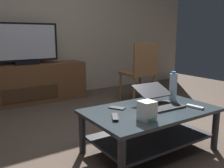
{
  "coord_description": "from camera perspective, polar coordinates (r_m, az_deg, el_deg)",
  "views": [
    {
      "loc": [
        -1.28,
        -1.65,
        1.04
      ],
      "look_at": [
        0.05,
        0.38,
        0.55
      ],
      "focal_mm": 38.83,
      "sensor_mm": 36.0,
      "label": 1
    }
  ],
  "objects": [
    {
      "name": "tv_remote",
      "position": [
        2.3,
        18.92,
        -5.12
      ],
      "size": [
        0.07,
        0.16,
        0.02
      ],
      "primitive_type": "cube",
      "rotation": [
        0.0,
        0.0,
        0.16
      ],
      "color": "#99999E",
      "rests_on": "coffee_table"
    },
    {
      "name": "laptop",
      "position": [
        2.28,
        10.91,
        -3.61
      ],
      "size": [
        0.34,
        0.4,
        0.18
      ],
      "color": "#333338",
      "rests_on": "coffee_table"
    },
    {
      "name": "cell_phone",
      "position": [
        2.17,
        1.21,
        -5.65
      ],
      "size": [
        0.13,
        0.16,
        0.01
      ],
      "primitive_type": "cube",
      "rotation": [
        0.0,
        0.0,
        0.53
      ],
      "color": "black",
      "rests_on": "coffee_table"
    },
    {
      "name": "media_cabinet",
      "position": [
        3.96,
        -19.31,
        0.07
      ],
      "size": [
        1.82,
        0.43,
        0.6
      ],
      "color": "brown",
      "rests_on": "ground"
    },
    {
      "name": "television",
      "position": [
        3.87,
        -19.82,
        8.72
      ],
      "size": [
        0.99,
        0.2,
        0.62
      ],
      "color": "black",
      "rests_on": "media_cabinet"
    },
    {
      "name": "water_bottle_near",
      "position": [
        2.48,
        14.2,
        -0.63
      ],
      "size": [
        0.08,
        0.08,
        0.29
      ],
      "color": "silver",
      "rests_on": "coffee_table"
    },
    {
      "name": "router_box",
      "position": [
        1.87,
        8.23,
        -6.26
      ],
      "size": [
        0.12,
        0.12,
        0.15
      ],
      "color": "white",
      "rests_on": "coffee_table"
    },
    {
      "name": "back_wall",
      "position": [
        4.31,
        -16.57,
        15.82
      ],
      "size": [
        6.4,
        0.12,
        2.8
      ],
      "primitive_type": "cube",
      "color": "#B2A38C",
      "rests_on": "ground"
    },
    {
      "name": "ground_plane",
      "position": [
        2.33,
        4.21,
        -15.05
      ],
      "size": [
        7.68,
        7.68,
        0.0
      ],
      "primitive_type": "plane",
      "color": "#4C3D33"
    },
    {
      "name": "dining_chair",
      "position": [
        3.71,
        6.79,
        3.38
      ],
      "size": [
        0.47,
        0.47,
        0.93
      ],
      "color": "brown",
      "rests_on": "ground"
    },
    {
      "name": "coffee_table",
      "position": [
        2.22,
        8.98,
        -8.8
      ],
      "size": [
        1.15,
        0.7,
        0.4
      ],
      "color": "#2D383D",
      "rests_on": "ground"
    },
    {
      "name": "soundbar_remote",
      "position": [
        1.91,
        0.72,
        -7.85
      ],
      "size": [
        0.12,
        0.16,
        0.02
      ],
      "primitive_type": "cube",
      "rotation": [
        0.0,
        0.0,
        -0.54
      ],
      "color": "black",
      "rests_on": "coffee_table"
    }
  ]
}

